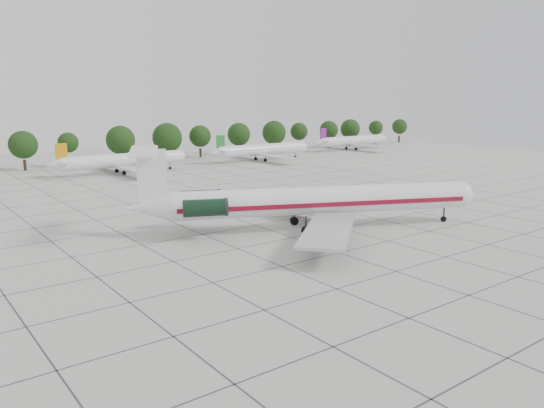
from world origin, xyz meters
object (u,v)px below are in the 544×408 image
(ground_crew, at_px, (425,204))
(bg_airliner_c, at_px, (123,160))
(bg_airliner_e, at_px, (353,141))
(bg_airliner_d, at_px, (263,150))
(main_airliner, at_px, (305,201))

(ground_crew, distance_m, bg_airliner_c, 68.88)
(bg_airliner_e, bearing_deg, ground_crew, -128.82)
(bg_airliner_e, bearing_deg, bg_airliner_c, -174.12)
(ground_crew, xyz_separation_m, bg_airliner_d, (17.51, 66.46, 2.13))
(bg_airliner_c, distance_m, bg_airliner_d, 39.58)
(ground_crew, distance_m, bg_airliner_d, 68.76)
(main_airliner, distance_m, bg_airliner_e, 109.72)
(main_airliner, xyz_separation_m, bg_airliner_d, (40.66, 65.36, -0.89))
(bg_airliner_d, relative_size, bg_airliner_e, 1.00)
(main_airliner, xyz_separation_m, bg_airliner_c, (1.10, 64.12, -0.89))
(main_airliner, relative_size, bg_airliner_e, 1.55)
(bg_airliner_c, bearing_deg, bg_airliner_d, 1.79)
(bg_airliner_c, relative_size, bg_airliner_d, 1.00)
(ground_crew, bearing_deg, bg_airliner_c, -98.42)
(bg_airliner_c, bearing_deg, main_airliner, -90.98)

